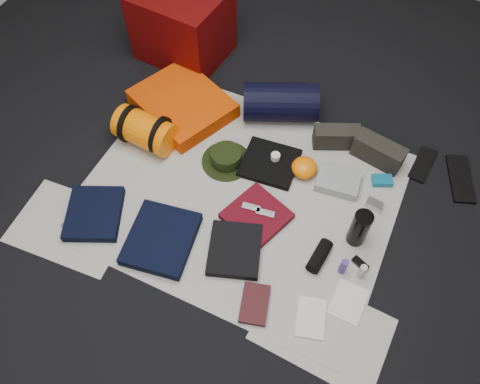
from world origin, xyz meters
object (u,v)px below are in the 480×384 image
at_px(sleeping_pad, 183,104).
at_px(stuff_sack, 145,131).
at_px(water_bottle, 359,228).
at_px(paperback_book, 255,304).
at_px(compact_camera, 374,205).
at_px(red_cabinet, 182,24).
at_px(navy_duffel, 280,102).

height_order(sleeping_pad, stuff_sack, stuff_sack).
height_order(water_bottle, paperback_book, water_bottle).
height_order(compact_camera, paperback_book, compact_camera).
height_order(red_cabinet, paperback_book, red_cabinet).
bearing_deg(navy_duffel, stuff_sack, -164.11).
distance_m(water_bottle, compact_camera, 0.25).
bearing_deg(sleeping_pad, water_bottle, -18.46).
bearing_deg(sleeping_pad, stuff_sack, -101.75).
xyz_separation_m(navy_duffel, paperback_book, (0.35, -1.13, -0.10)).
height_order(red_cabinet, water_bottle, red_cabinet).
height_order(sleeping_pad, water_bottle, water_bottle).
xyz_separation_m(sleeping_pad, navy_duffel, (0.54, 0.20, 0.06)).
height_order(red_cabinet, stuff_sack, red_cabinet).
bearing_deg(navy_duffel, sleeping_pad, 176.35).
distance_m(sleeping_pad, stuff_sack, 0.32).
height_order(red_cabinet, navy_duffel, red_cabinet).
bearing_deg(red_cabinet, stuff_sack, -72.50).
distance_m(sleeping_pad, water_bottle, 1.27).
distance_m(red_cabinet, compact_camera, 1.62).
bearing_deg(paperback_book, stuff_sack, 131.42).
height_order(navy_duffel, paperback_book, navy_duffel).
bearing_deg(navy_duffel, water_bottle, -66.24).
relative_size(sleeping_pad, navy_duffel, 1.26).
xyz_separation_m(red_cabinet, paperback_book, (1.12, -1.39, -0.20)).
xyz_separation_m(navy_duffel, compact_camera, (0.69, -0.38, -0.09)).
bearing_deg(compact_camera, red_cabinet, 162.05).
relative_size(red_cabinet, paperback_book, 2.75).
xyz_separation_m(stuff_sack, navy_duffel, (0.61, 0.51, 0.01)).
xyz_separation_m(red_cabinet, sleeping_pad, (0.24, -0.46, -0.17)).
height_order(stuff_sack, compact_camera, stuff_sack).
relative_size(water_bottle, compact_camera, 2.68).
xyz_separation_m(red_cabinet, compact_camera, (1.47, -0.64, -0.20)).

